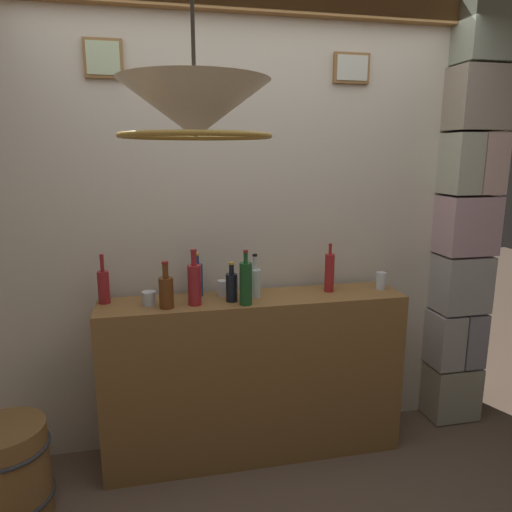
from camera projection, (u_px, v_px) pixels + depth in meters
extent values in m
cube|color=beige|center=(245.00, 224.00, 2.79)|extent=(3.39, 0.08, 2.69)
cube|color=olive|center=(103.00, 58.00, 2.40)|extent=(0.20, 0.03, 0.19)
cube|color=#B8CB9E|center=(103.00, 58.00, 2.38)|extent=(0.17, 0.01, 0.16)
cube|color=olive|center=(351.00, 68.00, 2.68)|extent=(0.21, 0.03, 0.17)
cube|color=beige|center=(352.00, 68.00, 2.66)|extent=(0.18, 0.01, 0.14)
cube|color=#A3A18B|center=(448.00, 388.00, 3.20)|extent=(0.33, 0.28, 0.36)
cube|color=#AEA7A4|center=(442.00, 338.00, 3.10)|extent=(0.17, 0.28, 0.36)
cube|color=gray|center=(465.00, 336.00, 3.14)|extent=(0.15, 0.28, 0.36)
cube|color=#AFABA9|center=(458.00, 282.00, 3.04)|extent=(0.32, 0.28, 0.36)
cube|color=#C19EA8|center=(464.00, 224.00, 2.96)|extent=(0.34, 0.28, 0.36)
cube|color=#B3B79E|center=(457.00, 164.00, 2.86)|extent=(0.17, 0.28, 0.36)
cube|color=beige|center=(482.00, 164.00, 2.90)|extent=(0.16, 0.28, 0.36)
cube|color=#9E927F|center=(476.00, 99.00, 2.80)|extent=(0.34, 0.28, 0.36)
cube|color=#939D88|center=(482.00, 31.00, 2.72)|extent=(0.30, 0.28, 0.36)
cube|color=olive|center=(254.00, 377.00, 2.73)|extent=(1.72, 0.34, 0.97)
cylinder|color=#184D20|center=(246.00, 284.00, 2.49)|extent=(0.07, 0.07, 0.23)
cylinder|color=#184D20|center=(246.00, 258.00, 2.46)|extent=(0.02, 0.02, 0.06)
cylinder|color=maroon|center=(246.00, 251.00, 2.45)|extent=(0.03, 0.03, 0.01)
cylinder|color=silver|center=(255.00, 283.00, 2.63)|extent=(0.07, 0.07, 0.16)
cylinder|color=silver|center=(255.00, 263.00, 2.61)|extent=(0.02, 0.02, 0.08)
cylinder|color=black|center=(255.00, 255.00, 2.60)|extent=(0.03, 0.03, 0.01)
cylinder|color=maroon|center=(104.00, 287.00, 2.52)|extent=(0.06, 0.06, 0.18)
cylinder|color=maroon|center=(102.00, 264.00, 2.49)|extent=(0.02, 0.02, 0.08)
cylinder|color=maroon|center=(101.00, 255.00, 2.48)|extent=(0.02, 0.02, 0.01)
cylinder|color=#A72123|center=(329.00, 273.00, 2.73)|extent=(0.06, 0.06, 0.22)
cylinder|color=#A72123|center=(330.00, 250.00, 2.70)|extent=(0.02, 0.02, 0.05)
cylinder|color=maroon|center=(330.00, 245.00, 2.69)|extent=(0.02, 0.02, 0.01)
cylinder|color=maroon|center=(194.00, 285.00, 2.49)|extent=(0.07, 0.07, 0.22)
cylinder|color=maroon|center=(194.00, 259.00, 2.45)|extent=(0.03, 0.03, 0.07)
cylinder|color=maroon|center=(193.00, 251.00, 2.45)|extent=(0.03, 0.03, 0.01)
cylinder|color=brown|center=(166.00, 293.00, 2.44)|extent=(0.08, 0.08, 0.16)
cylinder|color=brown|center=(165.00, 271.00, 2.41)|extent=(0.03, 0.03, 0.07)
cylinder|color=maroon|center=(165.00, 263.00, 2.41)|extent=(0.03, 0.03, 0.01)
cylinder|color=navy|center=(197.00, 280.00, 2.65)|extent=(0.07, 0.07, 0.18)
cylinder|color=navy|center=(197.00, 260.00, 2.62)|extent=(0.03, 0.03, 0.05)
cylinder|color=#B7932D|center=(196.00, 254.00, 2.62)|extent=(0.03, 0.03, 0.01)
cylinder|color=black|center=(232.00, 288.00, 2.55)|extent=(0.06, 0.06, 0.15)
cylinder|color=black|center=(231.00, 269.00, 2.53)|extent=(0.03, 0.03, 0.05)
cylinder|color=#B7932D|center=(231.00, 263.00, 2.52)|extent=(0.03, 0.03, 0.01)
cylinder|color=silver|center=(223.00, 288.00, 2.66)|extent=(0.07, 0.07, 0.09)
cylinder|color=silver|center=(149.00, 298.00, 2.50)|extent=(0.07, 0.07, 0.07)
cylinder|color=silver|center=(381.00, 281.00, 2.79)|extent=(0.06, 0.06, 0.10)
cone|color=#EFE5C6|center=(195.00, 109.00, 1.40)|extent=(0.46, 0.46, 0.17)
cylinder|color=black|center=(193.00, 20.00, 1.35)|extent=(0.01, 0.01, 0.33)
torus|color=#AD8433|center=(196.00, 136.00, 1.42)|extent=(0.47, 0.47, 0.02)
cylinder|color=olive|center=(9.00, 472.00, 2.28)|extent=(0.38, 0.38, 0.49)
torus|color=#333338|center=(5.00, 447.00, 2.25)|extent=(0.41, 0.41, 0.02)
torus|color=#333338|center=(12.00, 496.00, 2.31)|extent=(0.41, 0.41, 0.02)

